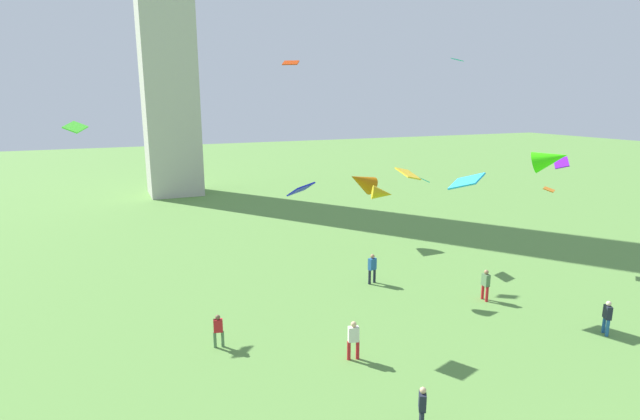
{
  "coord_description": "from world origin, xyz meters",
  "views": [
    {
      "loc": [
        -12.1,
        -4.41,
        10.96
      ],
      "look_at": [
        -2.9,
        16.3,
        5.87
      ],
      "focal_mm": 27.82,
      "sensor_mm": 36.0,
      "label": 1
    }
  ],
  "objects_px": {
    "kite_flying_2": "(75,127)",
    "kite_flying_10": "(382,193)",
    "person_3": "(372,267)",
    "kite_flying_4": "(301,189)",
    "kite_flying_6": "(466,181)",
    "person_2": "(353,338)",
    "person_0": "(218,329)",
    "kite_flying_1": "(561,163)",
    "kite_flying_11": "(361,181)",
    "kite_flying_5": "(423,179)",
    "kite_flying_0": "(291,63)",
    "person_4": "(486,283)",
    "kite_flying_9": "(549,189)",
    "kite_flying_8": "(457,60)",
    "person_5": "(607,316)",
    "kite_flying_7": "(408,174)",
    "kite_flying_3": "(550,159)",
    "person_1": "(422,406)"
  },
  "relations": [
    {
      "from": "kite_flying_2",
      "to": "kite_flying_10",
      "type": "relative_size",
      "value": 0.9
    },
    {
      "from": "person_3",
      "to": "kite_flying_4",
      "type": "relative_size",
      "value": 1.33
    },
    {
      "from": "kite_flying_2",
      "to": "kite_flying_6",
      "type": "distance_m",
      "value": 20.32
    },
    {
      "from": "person_2",
      "to": "kite_flying_2",
      "type": "relative_size",
      "value": 1.36
    },
    {
      "from": "person_0",
      "to": "kite_flying_1",
      "type": "relative_size",
      "value": 1.2
    },
    {
      "from": "person_2",
      "to": "kite_flying_11",
      "type": "xyz_separation_m",
      "value": [
        8.77,
        15.5,
        3.87
      ]
    },
    {
      "from": "kite_flying_4",
      "to": "kite_flying_5",
      "type": "height_order",
      "value": "kite_flying_4"
    },
    {
      "from": "person_0",
      "to": "kite_flying_0",
      "type": "xyz_separation_m",
      "value": [
        7.87,
        11.24,
        12.41
      ]
    },
    {
      "from": "person_4",
      "to": "kite_flying_11",
      "type": "height_order",
      "value": "kite_flying_11"
    },
    {
      "from": "kite_flying_9",
      "to": "kite_flying_10",
      "type": "bearing_deg",
      "value": 142.63
    },
    {
      "from": "kite_flying_2",
      "to": "kite_flying_8",
      "type": "bearing_deg",
      "value": -54.39
    },
    {
      "from": "person_5",
      "to": "kite_flying_4",
      "type": "relative_size",
      "value": 1.22
    },
    {
      "from": "kite_flying_6",
      "to": "kite_flying_8",
      "type": "relative_size",
      "value": 2.34
    },
    {
      "from": "kite_flying_5",
      "to": "person_2",
      "type": "bearing_deg",
      "value": -142.6
    },
    {
      "from": "kite_flying_2",
      "to": "kite_flying_7",
      "type": "bearing_deg",
      "value": -63.29
    },
    {
      "from": "kite_flying_1",
      "to": "kite_flying_3",
      "type": "height_order",
      "value": "kite_flying_3"
    },
    {
      "from": "person_0",
      "to": "kite_flying_7",
      "type": "bearing_deg",
      "value": -141.07
    },
    {
      "from": "kite_flying_7",
      "to": "kite_flying_6",
      "type": "bearing_deg",
      "value": -11.56
    },
    {
      "from": "kite_flying_9",
      "to": "person_4",
      "type": "bearing_deg",
      "value": 167.59
    },
    {
      "from": "kite_flying_2",
      "to": "kite_flying_4",
      "type": "xyz_separation_m",
      "value": [
        9.37,
        -7.5,
        -2.66
      ]
    },
    {
      "from": "person_2",
      "to": "kite_flying_10",
      "type": "height_order",
      "value": "kite_flying_10"
    },
    {
      "from": "person_4",
      "to": "kite_flying_0",
      "type": "height_order",
      "value": "kite_flying_0"
    },
    {
      "from": "kite_flying_9",
      "to": "person_3",
      "type": "bearing_deg",
      "value": 138.05
    },
    {
      "from": "person_5",
      "to": "kite_flying_7",
      "type": "height_order",
      "value": "kite_flying_7"
    },
    {
      "from": "kite_flying_4",
      "to": "kite_flying_11",
      "type": "bearing_deg",
      "value": -154.96
    },
    {
      "from": "person_0",
      "to": "kite_flying_4",
      "type": "xyz_separation_m",
      "value": [
        4.18,
        0.33,
        6.02
      ]
    },
    {
      "from": "kite_flying_1",
      "to": "kite_flying_4",
      "type": "xyz_separation_m",
      "value": [
        -15.75,
        0.72,
        -0.5
      ]
    },
    {
      "from": "person_1",
      "to": "kite_flying_4",
      "type": "xyz_separation_m",
      "value": [
        -0.81,
        8.8,
        6.0
      ]
    },
    {
      "from": "kite_flying_6",
      "to": "kite_flying_9",
      "type": "relative_size",
      "value": 1.72
    },
    {
      "from": "person_5",
      "to": "kite_flying_6",
      "type": "xyz_separation_m",
      "value": [
        -3.88,
        5.89,
        5.8
      ]
    },
    {
      "from": "person_0",
      "to": "kite_flying_1",
      "type": "bearing_deg",
      "value": -168.34
    },
    {
      "from": "kite_flying_5",
      "to": "person_3",
      "type": "bearing_deg",
      "value": -149.02
    },
    {
      "from": "kite_flying_2",
      "to": "kite_flying_8",
      "type": "relative_size",
      "value": 1.5
    },
    {
      "from": "kite_flying_5",
      "to": "person_4",
      "type": "bearing_deg",
      "value": -119.39
    },
    {
      "from": "kite_flying_8",
      "to": "kite_flying_10",
      "type": "xyz_separation_m",
      "value": [
        -11.16,
        -8.0,
        -8.14
      ]
    },
    {
      "from": "person_3",
      "to": "kite_flying_2",
      "type": "distance_m",
      "value": 18.04
    },
    {
      "from": "kite_flying_11",
      "to": "kite_flying_7",
      "type": "bearing_deg",
      "value": 5.83
    },
    {
      "from": "person_3",
      "to": "kite_flying_10",
      "type": "xyz_separation_m",
      "value": [
        -0.05,
        -0.99,
        4.7
      ]
    },
    {
      "from": "person_2",
      "to": "kite_flying_11",
      "type": "height_order",
      "value": "kite_flying_11"
    },
    {
      "from": "kite_flying_10",
      "to": "person_1",
      "type": "bearing_deg",
      "value": 179.59
    },
    {
      "from": "kite_flying_1",
      "to": "kite_flying_5",
      "type": "xyz_separation_m",
      "value": [
        -0.73,
        12.14,
        -2.69
      ]
    },
    {
      "from": "person_0",
      "to": "kite_flying_6",
      "type": "relative_size",
      "value": 0.77
    },
    {
      "from": "kite_flying_5",
      "to": "kite_flying_8",
      "type": "xyz_separation_m",
      "value": [
        2.18,
        -0.63,
        9.18
      ]
    },
    {
      "from": "person_1",
      "to": "person_0",
      "type": "bearing_deg",
      "value": -117.75
    },
    {
      "from": "person_3",
      "to": "person_2",
      "type": "bearing_deg",
      "value": 40.14
    },
    {
      "from": "kite_flying_7",
      "to": "kite_flying_11",
      "type": "relative_size",
      "value": 0.67
    },
    {
      "from": "person_4",
      "to": "kite_flying_9",
      "type": "xyz_separation_m",
      "value": [
        7.92,
        3.29,
        4.14
      ]
    },
    {
      "from": "kite_flying_8",
      "to": "kite_flying_9",
      "type": "xyz_separation_m",
      "value": [
        1.25,
        -8.52,
        -8.74
      ]
    },
    {
      "from": "kite_flying_9",
      "to": "kite_flying_11",
      "type": "distance_m",
      "value": 12.96
    },
    {
      "from": "person_4",
      "to": "kite_flying_9",
      "type": "relative_size",
      "value": 1.52
    }
  ]
}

